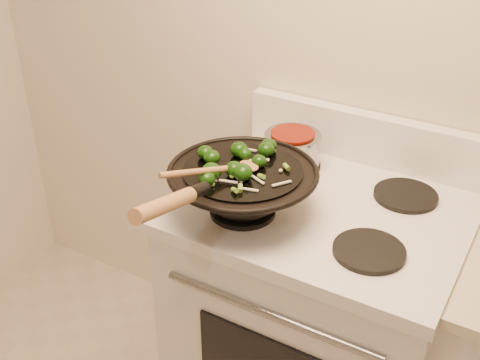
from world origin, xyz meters
The scene contains 5 objects.
stove centered at (-0.18, 1.17, 0.47)m, with size 0.78×0.67×1.08m.
wok centered at (-0.36, 1.01, 1.00)m, with size 0.40×0.67×0.26m.
stirfry centered at (-0.38, 1.02, 1.07)m, with size 0.28×0.28×0.05m.
wooden_spoon centered at (-0.38, 0.96, 1.08)m, with size 0.16×0.27×0.07m.
saucepan centered at (-0.36, 1.32, 0.98)m, with size 0.17×0.27×0.10m.
Camera 1 is at (0.32, -0.16, 1.83)m, focal length 45.00 mm.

